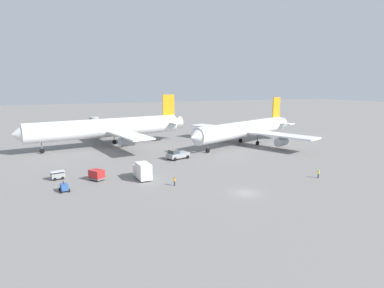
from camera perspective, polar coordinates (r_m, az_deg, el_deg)
ground_plane at (r=60.32m, az=9.34°, el=-8.44°), size 600.00×600.00×0.00m
airliner_at_gate_left at (r=105.40m, az=-14.43°, el=2.72°), size 53.04×45.48×15.84m
airliner_being_pushed at (r=106.30m, az=9.15°, el=2.51°), size 45.92×45.06×14.72m
pushback_tug at (r=85.64m, az=-2.56°, el=-1.84°), size 9.10×4.64×2.83m
gse_container_dolly_flat at (r=69.70m, az=-16.33°, el=-5.14°), size 3.64×3.88×2.15m
gse_catering_truck_tall at (r=68.32m, az=-8.65°, el=-4.63°), size 2.80×5.99×3.50m
gse_baggage_cart_trailing at (r=73.03m, az=-22.40°, el=-5.06°), size 3.01×2.14×1.71m
gse_gpu_cart_small at (r=64.50m, az=-21.43°, el=-7.05°), size 1.94×2.35×1.90m
ground_crew_marshaller_foreground at (r=63.54m, az=-3.07°, el=-6.47°), size 0.36×0.36×1.75m
ground_crew_wing_walker_right at (r=73.39m, az=21.21°, el=-4.86°), size 0.45×0.38×1.75m
jet_bridge at (r=131.78m, az=-15.96°, el=3.47°), size 5.91×23.80×6.12m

